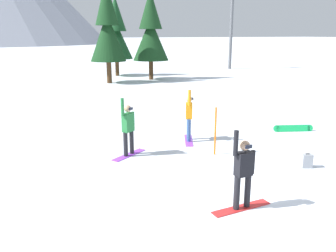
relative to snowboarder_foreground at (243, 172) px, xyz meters
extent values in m
plane|color=silver|center=(1.81, 1.27, -0.93)|extent=(800.00, 800.00, 0.00)
cube|color=red|center=(0.00, 0.00, -0.92)|extent=(1.59, 0.34, 0.02)
cylinder|color=black|center=(0.16, 0.01, -0.49)|extent=(0.15, 0.15, 0.83)
cylinder|color=black|center=(-0.16, -0.01, -0.49)|extent=(0.15, 0.15, 0.83)
cube|color=black|center=(0.00, 0.00, 0.21)|extent=(0.41, 0.26, 0.58)
cylinder|color=black|center=(0.26, 0.01, 0.21)|extent=(0.11, 0.11, 0.58)
cylinder|color=black|center=(-0.26, -0.01, 0.75)|extent=(0.11, 0.11, 0.60)
sphere|color=tan|center=(0.00, 0.00, 0.66)|extent=(0.24, 0.24, 0.24)
cube|color=black|center=(0.01, -0.14, 0.67)|extent=(0.17, 0.05, 0.08)
cube|color=#993FD8|center=(-1.27, 4.82, -0.92)|extent=(1.43, 1.03, 0.02)
cylinder|color=black|center=(-1.13, 4.90, -0.49)|extent=(0.15, 0.15, 0.84)
cylinder|color=black|center=(-1.41, 4.74, -0.49)|extent=(0.15, 0.15, 0.84)
cube|color=#237238|center=(-1.27, 4.82, 0.25)|extent=(0.47, 0.41, 0.64)
cylinder|color=#237238|center=(-1.05, 4.96, 0.28)|extent=(0.11, 0.11, 0.58)
cylinder|color=#237238|center=(-1.49, 4.68, 0.82)|extent=(0.11, 0.11, 0.60)
sphere|color=tan|center=(-1.27, 4.82, 0.73)|extent=(0.24, 0.24, 0.24)
cube|color=black|center=(-1.20, 4.70, 0.74)|extent=(0.17, 0.12, 0.08)
cube|color=#993FD8|center=(1.43, 5.52, -0.92)|extent=(0.92, 1.55, 0.02)
cylinder|color=#335184|center=(1.50, 5.67, -0.47)|extent=(0.15, 0.15, 0.89)
cylinder|color=#335184|center=(1.36, 5.38, -0.47)|extent=(0.15, 0.15, 0.89)
cube|color=orange|center=(1.43, 5.52, 0.28)|extent=(0.39, 0.46, 0.60)
cylinder|color=orange|center=(1.54, 5.76, 0.29)|extent=(0.11, 0.11, 0.58)
cylinder|color=orange|center=(1.32, 5.28, 0.83)|extent=(0.11, 0.11, 0.60)
sphere|color=tan|center=(1.43, 5.52, 0.74)|extent=(0.24, 0.24, 0.24)
cube|color=black|center=(1.55, 5.46, 0.75)|extent=(0.11, 0.17, 0.08)
cube|color=#19B259|center=(6.20, 4.88, -0.80)|extent=(1.43, 0.63, 0.28)
cylinder|color=#19B259|center=(6.89, 4.63, -0.80)|extent=(0.32, 0.22, 0.28)
cylinder|color=#19B259|center=(5.51, 5.14, -0.80)|extent=(0.32, 0.22, 0.28)
cube|color=black|center=(6.42, 4.85, -0.78)|extent=(0.23, 0.18, 0.16)
cube|color=black|center=(6.00, 5.00, -0.78)|extent=(0.23, 0.18, 0.16)
cube|color=gray|center=(3.48, 1.40, -0.71)|extent=(0.37, 0.31, 0.44)
cube|color=slate|center=(3.53, 1.52, -0.78)|extent=(0.23, 0.14, 0.20)
cylinder|color=black|center=(3.48, 1.40, -0.47)|extent=(0.12, 0.07, 0.02)
cylinder|color=orange|center=(1.50, 3.68, -0.09)|extent=(0.06, 0.06, 1.68)
cylinder|color=#472D19|center=(7.23, 24.22, -0.06)|extent=(0.40, 0.40, 1.75)
cone|color=#143819|center=(7.23, 24.22, 2.69)|extent=(3.22, 3.22, 3.73)
cone|color=#143819|center=(7.23, 24.22, 5.30)|extent=(2.09, 2.09, 3.42)
cylinder|color=#472D19|center=(3.08, 23.44, -0.01)|extent=(0.42, 0.42, 1.86)
cone|color=#143819|center=(3.08, 23.44, 2.90)|extent=(2.99, 2.99, 3.95)
cone|color=#143819|center=(3.08, 23.44, 5.66)|extent=(1.94, 1.94, 3.62)
cylinder|color=#472D19|center=(5.27, 28.51, -0.09)|extent=(0.38, 0.38, 1.69)
cone|color=#194723|center=(5.27, 28.51, 2.55)|extent=(3.21, 3.21, 3.59)
cone|color=#194723|center=(5.27, 28.51, 5.07)|extent=(2.08, 2.08, 3.29)
cylinder|color=#595B60|center=(19.76, 30.03, 3.54)|extent=(0.36, 0.36, 8.96)
camera|label=1|loc=(-4.82, -6.38, 3.16)|focal=37.84mm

